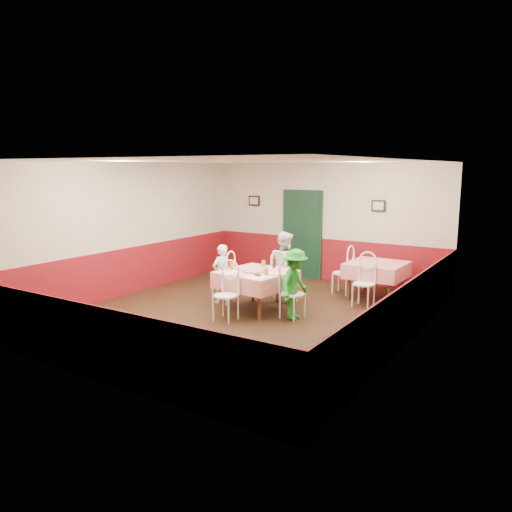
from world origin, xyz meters
The scene contains 39 objects.
floor centered at (0.00, 0.00, 0.00)m, with size 7.00×7.00×0.00m, color black.
ceiling centered at (0.00, 0.00, 2.80)m, with size 7.00×7.00×0.00m, color white.
back_wall centered at (0.00, 3.50, 1.40)m, with size 6.00×0.10×2.80m, color beige.
front_wall centered at (0.00, -3.50, 1.40)m, with size 6.00×0.10×2.80m, color beige.
left_wall centered at (-3.00, 0.00, 1.40)m, with size 0.10×7.00×2.80m, color beige.
right_wall centered at (3.00, 0.00, 1.40)m, with size 0.10×7.00×2.80m, color beige.
wainscot_back centered at (0.00, 3.48, 0.50)m, with size 6.00×0.03×1.00m, color maroon.
wainscot_front centered at (0.00, -3.48, 0.50)m, with size 6.00×0.03×1.00m, color maroon.
wainscot_left centered at (-2.98, 0.00, 0.50)m, with size 0.03×7.00×1.00m, color maroon.
wainscot_right centered at (2.98, 0.00, 0.50)m, with size 0.03×7.00×1.00m, color maroon.
door centered at (-0.60, 3.45, 1.05)m, with size 0.96×0.06×2.10m, color black.
picture_left centered at (-2.00, 3.45, 1.85)m, with size 0.32×0.03×0.26m, color black.
picture_right centered at (1.30, 3.45, 1.85)m, with size 0.32×0.03×0.26m, color black.
thermostat centered at (-1.90, 3.45, 1.50)m, with size 0.10×0.03×0.10m, color white.
main_table centered at (0.02, 0.33, 0.38)m, with size 1.22×1.22×0.77m, color red.
second_table centered at (1.67, 2.41, 0.38)m, with size 1.12×1.12×0.77m, color red.
chair_left centered at (-0.83, 0.44, 0.45)m, with size 0.42×0.42×0.90m, color white, non-canonical shape.
chair_right centered at (0.86, 0.22, 0.45)m, with size 0.42×0.42×0.90m, color white, non-canonical shape.
chair_far centered at (0.13, 1.18, 0.45)m, with size 0.42×0.42×0.90m, color white, non-canonical shape.
chair_near centered at (-0.09, -0.51, 0.45)m, with size 0.42×0.42×0.90m, color white, non-canonical shape.
chair_second_a centered at (0.92, 2.41, 0.45)m, with size 0.42×0.42×0.90m, color white, non-canonical shape.
chair_second_b centered at (1.67, 1.66, 0.45)m, with size 0.42×0.42×0.90m, color white, non-canonical shape.
pizza centered at (0.02, 0.26, 0.77)m, with size 0.42×0.42×0.03m, color #B74723.
plate_left centered at (-0.37, 0.40, 0.77)m, with size 0.25×0.25×0.01m, color white.
plate_right centered at (0.44, 0.27, 0.77)m, with size 0.25×0.25×0.01m, color white.
plate_far centered at (0.10, 0.73, 0.77)m, with size 0.25×0.25×0.01m, color white.
glass_a centered at (-0.43, 0.17, 0.83)m, with size 0.08×0.08×0.15m, color #BF7219.
glass_b centered at (0.39, 0.09, 0.83)m, with size 0.08×0.08×0.14m, color #BF7219.
glass_c centered at (-0.06, 0.73, 0.83)m, with size 0.07×0.07×0.14m, color #BF7219.
beer_bottle centered at (0.19, 0.73, 0.88)m, with size 0.06×0.06×0.23m, color #381C0A.
shaker_a centered at (-0.44, -0.01, 0.81)m, with size 0.04×0.04×0.09m, color silver.
shaker_b centered at (-0.38, -0.05, 0.81)m, with size 0.04×0.04×0.09m, color silver.
shaker_c centered at (-0.46, 0.04, 0.81)m, with size 0.04×0.04×0.09m, color #B23319.
menu_left centered at (-0.37, -0.03, 0.76)m, with size 0.30×0.40×0.00m, color white.
menu_right centered at (0.33, -0.09, 0.76)m, with size 0.30×0.40×0.00m, color white.
wallet centered at (0.26, 0.00, 0.77)m, with size 0.11×0.09×0.02m, color black.
diner_left centered at (-0.88, 0.45, 0.59)m, with size 0.43×0.28×1.18m, color gray.
diner_far centered at (0.13, 1.23, 0.71)m, with size 0.69×0.54×1.43m, color gray.
diner_right centered at (0.91, 0.22, 0.64)m, with size 0.82×0.47×1.27m, color gray.
Camera 1 is at (4.94, -7.48, 2.68)m, focal length 35.00 mm.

